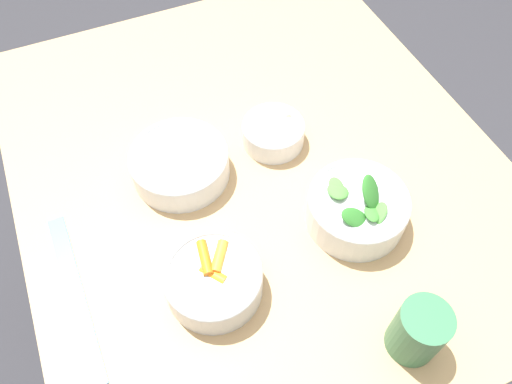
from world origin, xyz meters
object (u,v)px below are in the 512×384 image
bowl_greens (357,207)px  ruler (75,295)px  bowl_cookies (273,132)px  cup (418,331)px  bowl_beans_hotdog (180,164)px  bowl_carrots (214,280)px

bowl_greens → ruler: size_ratio=0.55×
bowl_greens → bowl_cookies: (0.22, 0.06, -0.01)m
bowl_cookies → ruler: bearing=111.3°
cup → bowl_greens: bearing=-8.4°
bowl_greens → cup: (-0.22, 0.03, 0.02)m
bowl_cookies → ruler: 0.46m
bowl_beans_hotdog → cup: bearing=-154.4°
bowl_cookies → ruler: (-0.17, 0.42, -0.03)m
bowl_greens → ruler: bowl_greens is taller
bowl_carrots → ruler: 0.23m
bowl_cookies → cup: (-0.44, -0.02, 0.03)m
bowl_greens → bowl_beans_hotdog: size_ratio=0.95×
cup → ruler: bearing=58.0°
bowl_cookies → cup: size_ratio=1.15×
bowl_cookies → cup: cup is taller
bowl_greens → bowl_cookies: size_ratio=1.43×
ruler → cup: size_ratio=2.99×
bowl_beans_hotdog → bowl_cookies: size_ratio=1.50×
bowl_greens → ruler: (0.05, 0.48, -0.04)m
ruler → cup: (-0.28, -0.45, 0.05)m
ruler → bowl_cookies: bearing=-68.7°
bowl_carrots → bowl_cookies: (0.24, -0.22, -0.01)m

